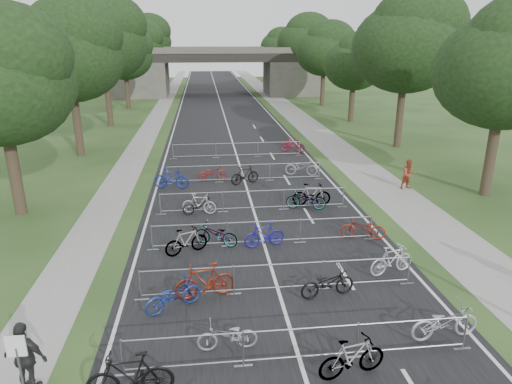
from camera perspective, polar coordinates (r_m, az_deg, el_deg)
road at (r=56.96m, az=-4.22°, el=10.28°), size 11.00×140.00×0.01m
sidewalk_right at (r=57.85m, az=3.85°, el=10.41°), size 3.00×140.00×0.01m
sidewalk_left at (r=57.15m, az=-11.87°, el=9.96°), size 2.00×140.00×0.01m
lane_markings at (r=56.96m, az=-4.22°, el=10.27°), size 0.12×140.00×0.00m
overpass_bridge at (r=71.51m, az=-4.85°, el=14.80°), size 31.00×8.00×7.05m
park_sign at (r=12.45m, az=-27.63°, el=-17.76°), size 0.45×0.06×1.83m
tree_left_0 at (r=24.08m, az=-29.37°, el=12.18°), size 6.72×6.72×10.25m
tree_right_0 at (r=27.11m, az=29.05°, el=13.63°), size 7.17×7.17×10.93m
tree_left_1 at (r=35.43m, az=-22.27°, el=15.82°), size 7.56×7.56×11.53m
tree_right_1 at (r=37.57m, az=18.56°, el=17.22°), size 8.18×8.18×12.47m
tree_left_2 at (r=47.12m, az=-18.55°, el=17.58°), size 8.40×8.40×12.81m
tree_right_2 at (r=48.81m, az=12.34°, el=15.54°), size 6.16×6.16×9.39m
tree_left_3 at (r=58.97m, az=-16.06°, el=16.25°), size 6.72×6.72×10.25m
tree_right_3 at (r=60.27m, az=8.66°, el=17.18°), size 7.17×7.17×10.93m
tree_left_4 at (r=70.83m, az=-14.60°, el=17.31°), size 7.56×7.56×11.53m
tree_right_4 at (r=71.92m, az=6.13°, el=18.26°), size 8.18×8.18×12.47m
tree_left_5 at (r=82.74m, az=-13.54°, el=18.06°), size 8.40×8.40×12.81m
tree_right_5 at (r=83.71m, az=4.24°, el=17.01°), size 6.16×6.16×9.39m
tree_left_6 at (r=94.69m, az=-12.63°, el=17.15°), size 6.72×6.72×10.25m
tree_right_6 at (r=95.51m, az=2.87°, el=17.82°), size 7.17×7.17×10.93m
barrier_row_1 at (r=12.76m, az=5.63°, el=-18.48°), size 9.70×0.08×1.10m
barrier_row_2 at (r=15.72m, az=2.87°, el=-10.64°), size 9.70×0.08×1.10m
barrier_row_3 at (r=19.09m, az=1.02°, el=-5.10°), size 9.70×0.08×1.10m
barrier_row_4 at (r=22.78m, az=-0.30°, el=-1.08°), size 9.70×0.08×1.10m
barrier_row_5 at (r=27.51m, az=-1.44°, el=2.41°), size 9.70×0.08×1.10m
barrier_row_6 at (r=33.30m, az=-2.38°, el=5.27°), size 9.70×0.08×1.10m
bike_4 at (r=12.04m, az=-15.48°, el=-21.31°), size 2.11×0.70×1.25m
bike_5 at (r=13.20m, az=-3.61°, el=-17.54°), size 1.69×0.62×0.88m
bike_6 at (r=12.52m, az=11.93°, el=-19.60°), size 1.93×0.88×1.12m
bike_7 at (r=14.57m, az=22.52°, el=-14.79°), size 2.12×0.90×1.09m
bike_8 at (r=15.04m, az=-10.32°, el=-12.60°), size 2.00×1.51×1.01m
bike_9 at (r=15.46m, az=-6.40°, el=-11.00°), size 2.10×0.94×1.22m
bike_10 at (r=15.65m, az=8.91°, el=-11.20°), size 2.00×1.01×1.00m
bike_11 at (r=17.52m, az=16.61°, el=-8.16°), size 1.94×1.03×1.12m
bike_12 at (r=18.52m, az=-8.71°, el=-6.10°), size 1.86×1.22×1.09m
bike_13 at (r=19.10m, az=-5.01°, el=-5.33°), size 1.98×1.39×0.99m
bike_14 at (r=18.92m, az=1.06°, el=-5.39°), size 1.81×0.83×1.05m
bike_15 at (r=20.15m, az=13.25°, el=-4.45°), size 1.99×1.12×0.99m
bike_16 at (r=22.57m, az=-7.06°, el=-1.69°), size 1.78×0.90×0.89m
bike_17 at (r=22.58m, az=-7.12°, el=-1.48°), size 1.80×0.91×1.04m
bike_18 at (r=23.13m, az=6.27°, el=-0.94°), size 2.10×1.20×1.05m
bike_19 at (r=23.61m, az=6.95°, el=-0.36°), size 2.02×0.66×1.20m
bike_20 at (r=26.60m, az=-10.53°, el=1.68°), size 2.12×1.00×1.23m
bike_21 at (r=27.92m, az=-5.53°, el=2.40°), size 1.87×1.04×0.93m
bike_22 at (r=27.03m, az=-1.40°, el=2.11°), size 1.87×1.16×1.09m
bike_23 at (r=28.91m, az=5.70°, el=3.11°), size 2.16×1.30×1.07m
bike_27 at (r=34.82m, az=4.60°, el=5.87°), size 1.96×1.29×1.15m
pedestrian_b at (r=27.48m, az=18.54°, el=2.10°), size 0.93×0.78×1.73m
pedestrian_c at (r=12.90m, az=-26.84°, el=-18.01°), size 1.20×0.76×1.90m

